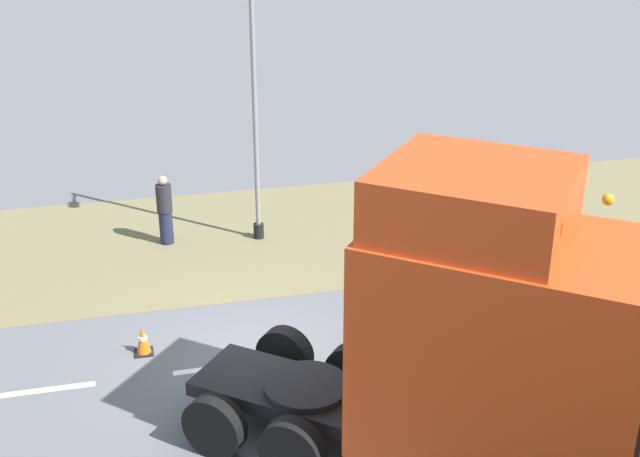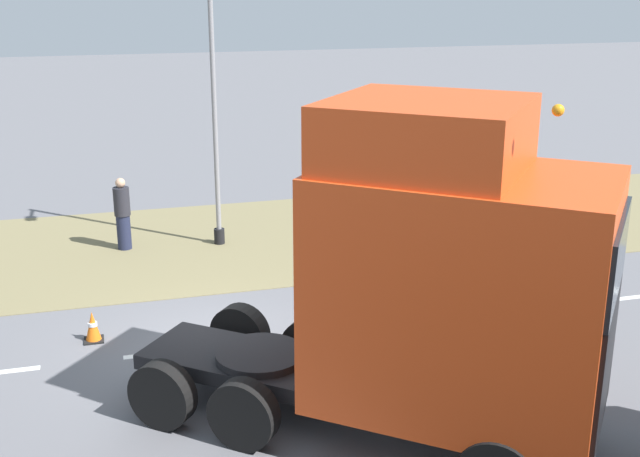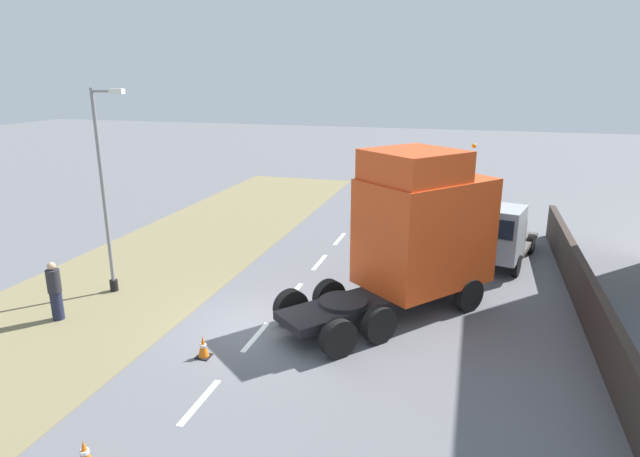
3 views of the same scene
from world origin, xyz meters
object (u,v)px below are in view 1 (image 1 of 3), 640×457
at_px(lamp_post, 256,119).
at_px(pedestrian, 165,211).
at_px(traffic_cone_trailing, 143,340).
at_px(lorry_cab, 486,338).

height_order(lamp_post, pedestrian, lamp_post).
relative_size(pedestrian, traffic_cone_trailing, 3.13).
relative_size(lorry_cab, pedestrian, 3.70).
bearing_deg(traffic_cone_trailing, lorry_cab, 44.03).
bearing_deg(pedestrian, lorry_cab, 21.28).
xyz_separation_m(lorry_cab, traffic_cone_trailing, (-4.89, -4.73, -2.20)).
relative_size(lorry_cab, traffic_cone_trailing, 11.55).
bearing_deg(lamp_post, traffic_cone_trailing, -32.43).
bearing_deg(lorry_cab, pedestrian, -119.34).
distance_m(lorry_cab, pedestrian, 10.97).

